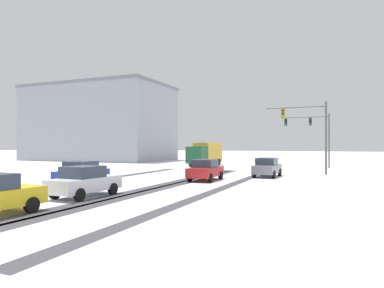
{
  "coord_description": "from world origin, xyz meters",
  "views": [
    {
      "loc": [
        10.89,
        -6.63,
        2.72
      ],
      "look_at": [
        0.0,
        19.46,
        2.8
      ],
      "focal_mm": 32.63,
      "sensor_mm": 36.0,
      "label": 1
    }
  ],
  "objects_px": {
    "traffic_signal_far_right": "(313,129)",
    "car_red_second": "(206,170)",
    "car_blue_third": "(82,173)",
    "car_white_fourth": "(85,181)",
    "traffic_signal_near_right": "(309,126)",
    "car_grey_lead": "(267,167)",
    "office_building_far_left_block": "(100,123)",
    "box_truck_delivery": "(205,153)"
  },
  "relations": [
    {
      "from": "traffic_signal_far_right",
      "to": "car_red_second",
      "type": "xyz_separation_m",
      "value": [
        -6.59,
        -19.44,
        -3.8
      ]
    },
    {
      "from": "car_blue_third",
      "to": "car_white_fourth",
      "type": "xyz_separation_m",
      "value": [
        3.74,
        -4.23,
        0.0
      ]
    },
    {
      "from": "traffic_signal_near_right",
      "to": "car_white_fourth",
      "type": "relative_size",
      "value": 1.56
    },
    {
      "from": "car_grey_lead",
      "to": "office_building_far_left_block",
      "type": "height_order",
      "value": "office_building_far_left_block"
    },
    {
      "from": "traffic_signal_near_right",
      "to": "box_truck_delivery",
      "type": "distance_m",
      "value": 17.58
    },
    {
      "from": "traffic_signal_far_right",
      "to": "car_grey_lead",
      "type": "bearing_deg",
      "value": -100.94
    },
    {
      "from": "car_white_fourth",
      "to": "office_building_far_left_block",
      "type": "relative_size",
      "value": 0.17
    },
    {
      "from": "car_grey_lead",
      "to": "box_truck_delivery",
      "type": "distance_m",
      "value": 16.85
    },
    {
      "from": "car_blue_third",
      "to": "box_truck_delivery",
      "type": "bearing_deg",
      "value": 90.21
    },
    {
      "from": "car_grey_lead",
      "to": "car_red_second",
      "type": "relative_size",
      "value": 1.01
    },
    {
      "from": "traffic_signal_far_right",
      "to": "box_truck_delivery",
      "type": "xyz_separation_m",
      "value": [
        -13.34,
        -1.4,
        -2.98
      ]
    },
    {
      "from": "car_blue_third",
      "to": "car_white_fourth",
      "type": "distance_m",
      "value": 5.64
    },
    {
      "from": "car_red_second",
      "to": "box_truck_delivery",
      "type": "xyz_separation_m",
      "value": [
        -6.75,
        18.05,
        0.82
      ]
    },
    {
      "from": "car_white_fourth",
      "to": "box_truck_delivery",
      "type": "distance_m",
      "value": 28.63
    },
    {
      "from": "car_blue_third",
      "to": "car_white_fourth",
      "type": "bearing_deg",
      "value": -48.53
    },
    {
      "from": "car_blue_third",
      "to": "office_building_far_left_block",
      "type": "height_order",
      "value": "office_building_far_left_block"
    },
    {
      "from": "car_red_second",
      "to": "car_blue_third",
      "type": "distance_m",
      "value": 9.02
    },
    {
      "from": "car_white_fourth",
      "to": "box_truck_delivery",
      "type": "relative_size",
      "value": 0.56
    },
    {
      "from": "car_blue_third",
      "to": "box_truck_delivery",
      "type": "height_order",
      "value": "box_truck_delivery"
    },
    {
      "from": "traffic_signal_near_right",
      "to": "box_truck_delivery",
      "type": "height_order",
      "value": "traffic_signal_near_right"
    },
    {
      "from": "box_truck_delivery",
      "to": "traffic_signal_near_right",
      "type": "bearing_deg",
      "value": -37.65
    },
    {
      "from": "traffic_signal_far_right",
      "to": "box_truck_delivery",
      "type": "relative_size",
      "value": 0.87
    },
    {
      "from": "traffic_signal_near_right",
      "to": "car_blue_third",
      "type": "relative_size",
      "value": 1.55
    },
    {
      "from": "car_red_second",
      "to": "box_truck_delivery",
      "type": "relative_size",
      "value": 0.55
    },
    {
      "from": "car_grey_lead",
      "to": "office_building_far_left_block",
      "type": "relative_size",
      "value": 0.17
    },
    {
      "from": "car_red_second",
      "to": "car_white_fourth",
      "type": "distance_m",
      "value": 10.72
    },
    {
      "from": "traffic_signal_near_right",
      "to": "box_truck_delivery",
      "type": "relative_size",
      "value": 0.87
    },
    {
      "from": "car_grey_lead",
      "to": "car_white_fourth",
      "type": "xyz_separation_m",
      "value": [
        -6.71,
        -15.24,
        0.0
      ]
    },
    {
      "from": "box_truck_delivery",
      "to": "car_grey_lead",
      "type": "bearing_deg",
      "value": -51.25
    },
    {
      "from": "car_white_fourth",
      "to": "car_grey_lead",
      "type": "bearing_deg",
      "value": 66.24
    },
    {
      "from": "traffic_signal_near_right",
      "to": "car_blue_third",
      "type": "height_order",
      "value": "traffic_signal_near_right"
    },
    {
      "from": "traffic_signal_far_right",
      "to": "car_blue_third",
      "type": "height_order",
      "value": "traffic_signal_far_right"
    },
    {
      "from": "car_grey_lead",
      "to": "office_building_far_left_block",
      "type": "distance_m",
      "value": 40.46
    },
    {
      "from": "car_blue_third",
      "to": "box_truck_delivery",
      "type": "relative_size",
      "value": 0.56
    },
    {
      "from": "traffic_signal_far_right",
      "to": "car_red_second",
      "type": "height_order",
      "value": "traffic_signal_far_right"
    },
    {
      "from": "office_building_far_left_block",
      "to": "car_red_second",
      "type": "bearing_deg",
      "value": -41.17
    },
    {
      "from": "traffic_signal_near_right",
      "to": "office_building_far_left_block",
      "type": "relative_size",
      "value": 0.26
    },
    {
      "from": "traffic_signal_far_right",
      "to": "car_red_second",
      "type": "distance_m",
      "value": 20.88
    },
    {
      "from": "traffic_signal_near_right",
      "to": "car_blue_third",
      "type": "bearing_deg",
      "value": -135.29
    },
    {
      "from": "traffic_signal_far_right",
      "to": "car_blue_third",
      "type": "xyz_separation_m",
      "value": [
        -13.25,
        -25.53,
        -3.8
      ]
    },
    {
      "from": "traffic_signal_far_right",
      "to": "car_red_second",
      "type": "bearing_deg",
      "value": -108.72
    },
    {
      "from": "car_grey_lead",
      "to": "car_white_fourth",
      "type": "height_order",
      "value": "same"
    }
  ]
}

